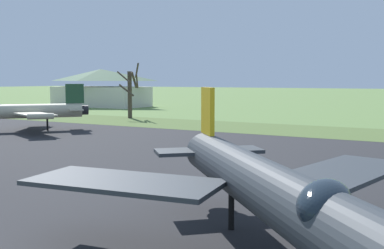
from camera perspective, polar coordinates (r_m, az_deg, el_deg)
The scene contains 6 objects.
asphalt_apron at distance 26.67m, azimuth -4.24°, elevation -6.82°, with size 101.52×46.31×0.05m, color #28282B.
grass_verge_strip at distance 53.13m, azimuth 13.50°, elevation -0.76°, with size 161.52×12.00×0.06m, color #526934.
jet_fighter_rear_center at distance 14.26m, azimuth 9.27°, elevation -7.76°, with size 14.82×15.34×5.39m.
jet_fighter_rear_right at distance 54.40m, azimuth -20.72°, elevation 1.56°, with size 13.55×14.01×5.25m.
bare_tree_far_left at distance 68.72m, azimuth -7.59°, elevation 4.12°, with size 3.13×3.18×8.15m.
visitor_building at distance 100.88m, azimuth -11.13°, elevation 4.42°, with size 20.83×10.61×7.93m.
Camera 1 is at (14.50, -7.75, 5.73)m, focal length 43.34 mm.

